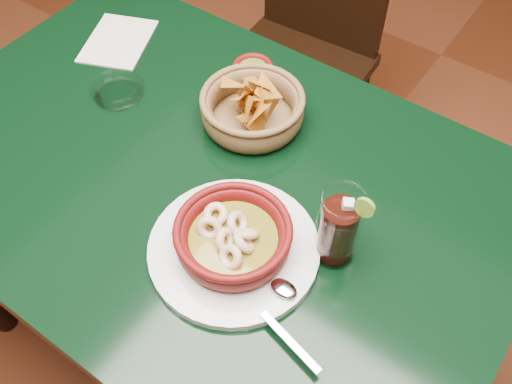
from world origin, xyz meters
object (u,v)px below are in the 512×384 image
Objects in this scene: chip_basket at (253,108)px; cola_drink at (338,228)px; dining_chair at (302,49)px; shrimp_plate at (234,241)px; dining_table at (206,202)px.

cola_drink is (0.29, -0.17, 0.04)m from chip_basket.
dining_chair is 0.94m from shrimp_plate.
dining_table is 3.18× the size of shrimp_plate.
dining_chair reaches higher than shrimp_plate.
cola_drink reaches higher than dining_table.
cola_drink is at bearing -2.34° from dining_table.
shrimp_plate is at bearing -60.35° from chip_basket.
dining_chair is at bearing 110.89° from chip_basket.
chip_basket is 1.38× the size of cola_drink.
shrimp_plate is at bearing -66.08° from dining_chair.
dining_table is 5.01× the size of chip_basket.
dining_table is 0.34m from cola_drink.
cola_drink is at bearing 34.80° from shrimp_plate.
chip_basket reaches higher than shrimp_plate.
chip_basket is at bearing 88.71° from dining_table.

